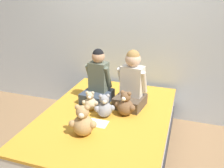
# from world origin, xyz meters

# --- Properties ---
(ground_plane) EXTENTS (14.00, 14.00, 0.00)m
(ground_plane) POSITION_xyz_m (0.00, 0.00, 0.00)
(ground_plane) COLOR #93704C
(wall_behind_bed) EXTENTS (8.00, 0.06, 2.50)m
(wall_behind_bed) POSITION_xyz_m (0.00, 1.06, 1.25)
(wall_behind_bed) COLOR silver
(wall_behind_bed) RESTS_ON ground_plane
(bed) EXTENTS (1.40, 1.92, 0.51)m
(bed) POSITION_xyz_m (0.00, 0.00, 0.25)
(bed) COLOR #2D2D33
(bed) RESTS_ON ground_plane
(child_on_left) EXTENTS (0.36, 0.38, 0.65)m
(child_on_left) POSITION_xyz_m (-0.21, 0.29, 0.76)
(child_on_left) COLOR #384251
(child_on_left) RESTS_ON bed
(child_on_right) EXTENTS (0.37, 0.38, 0.68)m
(child_on_right) POSITION_xyz_m (0.21, 0.29, 0.80)
(child_on_right) COLOR brown
(child_on_right) RESTS_ON bed
(teddy_bear_held_by_left_child) EXTENTS (0.19, 0.14, 0.23)m
(teddy_bear_held_by_left_child) POSITION_xyz_m (-0.21, 0.04, 0.61)
(teddy_bear_held_by_left_child) COLOR #D1B78E
(teddy_bear_held_by_left_child) RESTS_ON bed
(teddy_bear_held_by_right_child) EXTENTS (0.24, 0.18, 0.29)m
(teddy_bear_held_by_right_child) POSITION_xyz_m (0.21, 0.05, 0.63)
(teddy_bear_held_by_right_child) COLOR brown
(teddy_bear_held_by_right_child) RESTS_ON bed
(teddy_bear_between_children) EXTENTS (0.21, 0.17, 0.27)m
(teddy_bear_between_children) POSITION_xyz_m (-0.00, -0.06, 0.63)
(teddy_bear_between_children) COLOR #939399
(teddy_bear_between_children) RESTS_ON bed
(teddy_bear_at_foot_of_bed) EXTENTS (0.26, 0.20, 0.32)m
(teddy_bear_at_foot_of_bed) POSITION_xyz_m (-0.08, -0.44, 0.65)
(teddy_bear_at_foot_of_bed) COLOR tan
(teddy_bear_at_foot_of_bed) RESTS_ON bed
(sign_card) EXTENTS (0.21, 0.15, 0.00)m
(sign_card) POSITION_xyz_m (-0.02, -0.21, 0.51)
(sign_card) COLOR white
(sign_card) RESTS_ON bed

